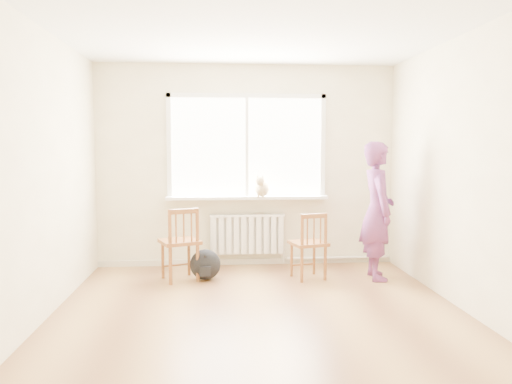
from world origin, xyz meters
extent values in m
plane|color=#A87A45|center=(0.00, 0.00, 0.00)|extent=(4.50, 4.50, 0.00)
plane|color=white|center=(0.00, 0.00, 2.70)|extent=(4.50, 4.50, 0.00)
cube|color=#F2E7C1|center=(0.00, 2.25, 1.35)|extent=(4.00, 0.01, 2.70)
cube|color=white|center=(0.00, 2.23, 1.60)|extent=(2.00, 0.02, 1.30)
cube|color=white|center=(0.00, 2.21, 2.28)|extent=(2.12, 0.05, 0.06)
cube|color=white|center=(-1.03, 2.21, 1.60)|extent=(0.06, 0.05, 1.42)
cube|color=white|center=(1.03, 2.21, 1.60)|extent=(0.06, 0.05, 1.42)
cube|color=white|center=(0.00, 2.21, 1.60)|extent=(0.04, 0.05, 1.30)
cube|color=white|center=(0.00, 2.14, 0.93)|extent=(2.15, 0.22, 0.04)
cube|color=white|center=(0.00, 2.20, 0.43)|extent=(1.00, 0.02, 0.55)
cube|color=white|center=(0.00, 2.15, 0.43)|extent=(1.00, 0.10, 0.51)
cube|color=white|center=(0.00, 2.15, 0.69)|extent=(1.00, 0.12, 0.03)
cylinder|color=silver|center=(1.25, 2.19, 0.08)|extent=(1.40, 0.04, 0.04)
cube|color=beige|center=(0.00, 2.23, 0.04)|extent=(4.00, 0.03, 0.08)
cube|color=brown|center=(-0.85, 1.49, 0.47)|extent=(0.56, 0.55, 0.04)
cylinder|color=brown|center=(-0.76, 1.71, 0.23)|extent=(0.04, 0.04, 0.47)
cylinder|color=brown|center=(-1.07, 1.59, 0.23)|extent=(0.04, 0.04, 0.47)
cylinder|color=brown|center=(-0.64, 1.40, 0.23)|extent=(0.04, 0.04, 0.47)
cylinder|color=brown|center=(-0.95, 1.28, 0.23)|extent=(0.04, 0.04, 0.47)
cylinder|color=brown|center=(-0.64, 1.40, 0.44)|extent=(0.04, 0.04, 0.89)
cylinder|color=brown|center=(-0.95, 1.28, 0.44)|extent=(0.04, 0.04, 0.89)
cube|color=brown|center=(-0.79, 1.34, 0.85)|extent=(0.35, 0.16, 0.06)
cylinder|color=brown|center=(-0.71, 1.37, 0.67)|extent=(0.02, 0.02, 0.35)
cylinder|color=brown|center=(-0.79, 1.34, 0.67)|extent=(0.02, 0.02, 0.35)
cylinder|color=brown|center=(-0.88, 1.30, 0.67)|extent=(0.02, 0.02, 0.35)
cube|color=brown|center=(0.70, 1.45, 0.43)|extent=(0.49, 0.47, 0.04)
cylinder|color=brown|center=(0.81, 1.64, 0.22)|extent=(0.03, 0.03, 0.43)
cylinder|color=brown|center=(0.52, 1.56, 0.22)|extent=(0.03, 0.03, 0.43)
cylinder|color=brown|center=(0.89, 1.34, 0.22)|extent=(0.03, 0.03, 0.43)
cylinder|color=brown|center=(0.59, 1.26, 0.22)|extent=(0.03, 0.03, 0.43)
cylinder|color=brown|center=(0.89, 1.34, 0.41)|extent=(0.04, 0.04, 0.82)
cylinder|color=brown|center=(0.59, 1.26, 0.41)|extent=(0.04, 0.04, 0.82)
cube|color=brown|center=(0.74, 1.30, 0.79)|extent=(0.33, 0.12, 0.05)
cylinder|color=brown|center=(0.83, 1.32, 0.62)|extent=(0.02, 0.02, 0.33)
cylinder|color=brown|center=(0.74, 1.30, 0.62)|extent=(0.02, 0.02, 0.33)
cylinder|color=brown|center=(0.66, 1.28, 0.62)|extent=(0.02, 0.02, 0.33)
imported|color=#B53C56|center=(1.53, 1.39, 0.83)|extent=(0.43, 0.63, 1.67)
ellipsoid|color=beige|center=(0.19, 2.07, 1.06)|extent=(0.26, 0.33, 0.21)
sphere|color=beige|center=(0.15, 1.94, 1.16)|extent=(0.12, 0.12, 0.12)
cone|color=beige|center=(0.12, 1.95, 1.22)|extent=(0.04, 0.04, 0.05)
cone|color=beige|center=(0.19, 1.93, 1.22)|extent=(0.04, 0.04, 0.05)
cylinder|color=beige|center=(0.23, 2.21, 0.99)|extent=(0.08, 0.19, 0.03)
cylinder|color=beige|center=(0.13, 1.98, 1.00)|extent=(0.03, 0.03, 0.11)
cylinder|color=beige|center=(0.19, 1.96, 1.00)|extent=(0.03, 0.03, 0.11)
ellipsoid|color=black|center=(-0.55, 1.48, 0.19)|extent=(0.43, 0.37, 0.37)
camera|label=1|loc=(-0.40, -4.47, 1.59)|focal=35.00mm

